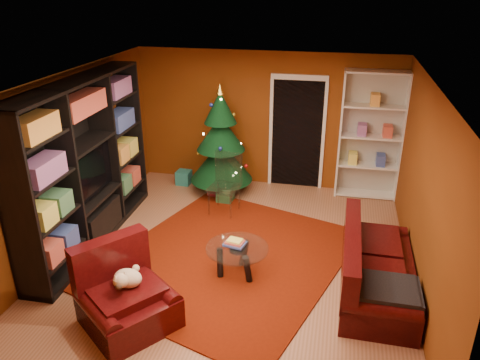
% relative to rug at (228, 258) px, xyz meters
% --- Properties ---
extents(floor, '(5.00, 5.50, 0.05)m').
position_rel_rug_xyz_m(floor, '(0.07, 0.12, -0.04)').
color(floor, '#90593D').
rests_on(floor, ground).
extents(ceiling, '(5.00, 5.50, 0.05)m').
position_rel_rug_xyz_m(ceiling, '(0.07, 0.12, 2.61)').
color(ceiling, silver).
rests_on(ceiling, wall_back).
extents(wall_back, '(5.00, 0.05, 2.60)m').
position_rel_rug_xyz_m(wall_back, '(0.07, 2.90, 1.29)').
color(wall_back, '#73340E').
rests_on(wall_back, ground).
extents(wall_left, '(0.05, 5.50, 2.60)m').
position_rel_rug_xyz_m(wall_left, '(-2.45, 0.12, 1.29)').
color(wall_left, '#73340E').
rests_on(wall_left, ground).
extents(wall_right, '(0.05, 5.50, 2.60)m').
position_rel_rug_xyz_m(wall_right, '(2.60, 0.12, 1.29)').
color(wall_right, '#73340E').
rests_on(wall_right, ground).
extents(doorway, '(1.06, 0.60, 2.16)m').
position_rel_rug_xyz_m(doorway, '(0.67, 2.85, 1.04)').
color(doorway, black).
rests_on(doorway, floor).
extents(rug, '(4.00, 4.33, 0.02)m').
position_rel_rug_xyz_m(rug, '(0.00, 0.00, 0.00)').
color(rug, '#651705').
rests_on(rug, floor).
extents(media_unit, '(0.57, 3.28, 2.51)m').
position_rel_rug_xyz_m(media_unit, '(-2.20, 0.13, 1.24)').
color(media_unit, black).
rests_on(media_unit, floor).
extents(christmas_tree, '(1.50, 1.50, 2.11)m').
position_rel_rug_xyz_m(christmas_tree, '(-0.67, 2.27, 1.01)').
color(christmas_tree, black).
rests_on(christmas_tree, floor).
extents(gift_box_teal, '(0.28, 0.28, 0.27)m').
position_rel_rug_xyz_m(gift_box_teal, '(-1.50, 2.46, 0.13)').
color(gift_box_teal, '#1E7371').
rests_on(gift_box_teal, floor).
extents(gift_box_green, '(0.30, 0.30, 0.28)m').
position_rel_rug_xyz_m(gift_box_green, '(-0.49, 1.85, 0.13)').
color(gift_box_green, '#275C32').
rests_on(gift_box_green, floor).
extents(gift_box_red, '(0.26, 0.26, 0.24)m').
position_rel_rug_xyz_m(gift_box_red, '(-0.75, 2.08, 0.11)').
color(gift_box_red, maroon).
rests_on(gift_box_red, floor).
extents(white_bookshelf, '(1.12, 0.41, 2.41)m').
position_rel_rug_xyz_m(white_bookshelf, '(2.02, 2.69, 1.16)').
color(white_bookshelf, white).
rests_on(white_bookshelf, floor).
extents(armchair, '(1.47, 1.47, 0.82)m').
position_rel_rug_xyz_m(armchair, '(-0.80, -1.63, 0.40)').
color(armchair, black).
rests_on(armchair, rug).
extents(dog, '(0.48, 0.50, 0.27)m').
position_rel_rug_xyz_m(dog, '(-0.81, -1.56, 0.60)').
color(dog, beige).
rests_on(dog, armchair).
extents(sofa, '(0.92, 2.01, 0.86)m').
position_rel_rug_xyz_m(sofa, '(2.09, -0.33, 0.42)').
color(sofa, black).
rests_on(sofa, rug).
extents(coffee_table, '(1.02, 1.02, 0.54)m').
position_rel_rug_xyz_m(coffee_table, '(0.23, -0.37, 0.22)').
color(coffee_table, gray).
rests_on(coffee_table, rug).
extents(acrylic_chair, '(0.56, 0.60, 0.96)m').
position_rel_rug_xyz_m(acrylic_chair, '(-0.40, 1.40, 0.47)').
color(acrylic_chair, '#66605B').
rests_on(acrylic_chair, rug).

